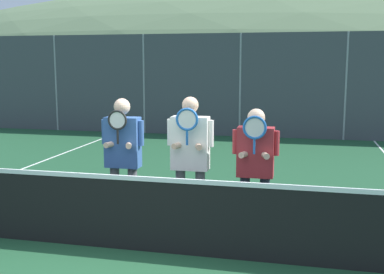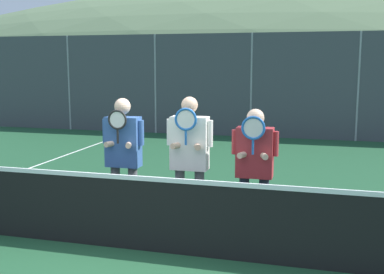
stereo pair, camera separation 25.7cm
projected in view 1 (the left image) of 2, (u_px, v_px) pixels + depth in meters
name	position (u px, v px, depth m)	size (l,w,h in m)	color
ground_plane	(138.00, 250.00, 5.94)	(120.00, 120.00, 0.00)	#1E4C2D
hill_distant	(289.00, 80.00, 63.29)	(119.43, 66.35, 23.22)	#5B7551
clubhouse_building	(257.00, 74.00, 22.77)	(15.19, 5.50, 3.46)	tan
fence_back	(240.00, 85.00, 14.85)	(18.83, 0.06, 3.19)	gray
tennis_net	(138.00, 213.00, 5.86)	(10.76, 0.09, 1.04)	gray
court_line_left_sideline	(0.00, 177.00, 9.72)	(0.05, 16.00, 0.01)	white
player_leftmost	(123.00, 152.00, 6.59)	(0.61, 0.34, 1.82)	#56565B
player_center_left	(190.00, 153.00, 6.35)	(0.63, 0.34, 1.86)	#56565B
player_center_right	(255.00, 161.00, 6.25)	(0.61, 0.34, 1.71)	#232838
car_far_left	(125.00, 97.00, 19.07)	(4.51, 2.09, 1.86)	navy
car_left_of_center	(252.00, 101.00, 18.34)	(4.34, 2.07, 1.65)	black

